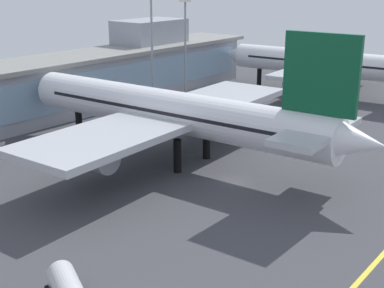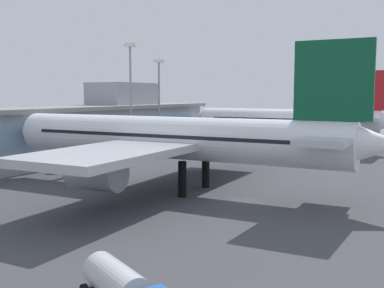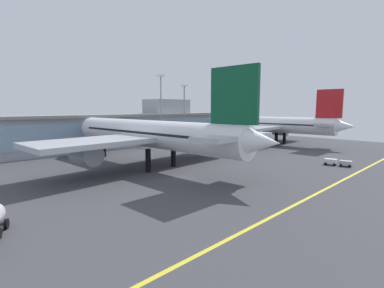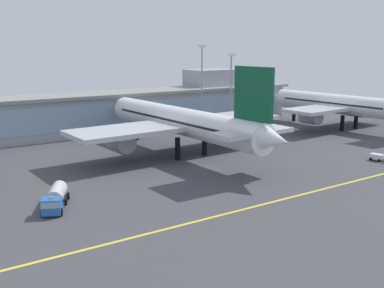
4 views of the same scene
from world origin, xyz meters
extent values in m
plane|color=#424247|center=(0.00, 0.00, 0.00)|extent=(180.00, 180.00, 0.00)
cube|color=yellow|center=(0.00, -22.00, 0.01)|extent=(144.00, 0.50, 0.01)
cube|color=#9399A3|center=(0.00, 46.19, 5.06)|extent=(119.63, 12.00, 10.11)
cube|color=#84A3BC|center=(0.00, 40.14, 5.56)|extent=(114.85, 0.20, 6.47)
cube|color=gray|center=(0.00, 46.19, 10.51)|extent=(122.63, 14.00, 0.80)
cube|color=#9399A3|center=(35.89, 48.19, 13.11)|extent=(16.00, 10.00, 6.00)
cylinder|color=black|center=(-1.91, 8.08, 2.36)|extent=(1.10, 1.10, 4.72)
cylinder|color=black|center=(5.16, 8.45, 2.36)|extent=(1.10, 1.10, 4.72)
cylinder|color=black|center=(0.43, 31.48, 2.36)|extent=(1.10, 1.10, 4.72)
cylinder|color=white|center=(1.42, 12.30, 7.37)|extent=(8.48, 50.77, 5.89)
cone|color=white|center=(0.03, 39.30, 7.37)|extent=(5.86, 5.59, 5.60)
cone|color=white|center=(2.82, -14.99, 7.81)|extent=(5.34, 6.73, 5.01)
cube|color=#84A3BC|center=(0.23, 35.52, 8.40)|extent=(4.63, 4.35, 1.77)
cube|color=black|center=(1.42, 12.30, 7.81)|extent=(8.12, 42.70, 0.47)
cube|color=#B7BAC1|center=(1.42, 12.30, 6.63)|extent=(49.82, 14.64, 0.94)
cylinder|color=#999EA8|center=(-12.45, 13.41, 4.30)|extent=(4.46, 6.77, 4.13)
cylinder|color=#999EA8|center=(15.10, 14.83, 4.30)|extent=(4.46, 6.77, 4.13)
cube|color=#0C4C2D|center=(2.56, -9.90, 15.03)|extent=(1.17, 9.12, 9.43)
cube|color=#B7BAC1|center=(2.56, -9.90, 8.25)|extent=(16.03, 6.36, 0.75)
cylinder|color=black|center=(53.82, 10.61, 2.23)|extent=(1.10, 1.10, 4.47)
cylinder|color=black|center=(60.50, 11.09, 2.23)|extent=(1.10, 1.10, 4.47)
cylinder|color=black|center=(55.72, 30.70, 2.23)|extent=(1.10, 1.10, 4.47)
cylinder|color=white|center=(56.91, 14.30, 6.98)|extent=(8.71, 43.57, 5.59)
cone|color=white|center=(55.22, 37.56, 6.98)|extent=(5.66, 5.40, 5.31)
cone|color=white|center=(58.62, -9.23, 7.40)|extent=(5.18, 6.47, 4.75)
cube|color=#84A3BC|center=(55.47, 34.16, 7.96)|extent=(4.46, 4.20, 1.68)
cube|color=black|center=(56.91, 14.30, 7.40)|extent=(8.26, 36.67, 0.45)
cube|color=#B7BAC1|center=(56.91, 14.30, 6.28)|extent=(39.90, 13.21, 0.89)
cylinder|color=#999EA8|center=(45.83, 15.06, 4.08)|extent=(4.31, 5.89, 3.91)
cylinder|color=#999EA8|center=(67.76, 16.65, 4.08)|extent=(4.31, 5.89, 3.91)
cube|color=red|center=(58.29, -4.69, 14.25)|extent=(1.23, 7.82, 8.94)
cube|color=#B7BAC1|center=(58.29, -4.69, 7.82)|extent=(12.87, 5.66, 0.72)
cylinder|color=black|center=(-29.00, -3.57, 0.55)|extent=(0.75, 1.12, 1.10)
cylinder|color=black|center=(31.28, -14.47, 0.30)|extent=(0.30, 0.63, 0.60)
cylinder|color=black|center=(32.75, -14.21, 0.30)|extent=(0.30, 0.63, 0.60)
cylinder|color=black|center=(31.60, -16.26, 0.30)|extent=(0.30, 0.63, 0.60)
cylinder|color=black|center=(33.07, -16.00, 0.30)|extent=(0.30, 0.63, 0.60)
cube|color=silver|center=(32.18, -15.23, 0.85)|extent=(1.93, 2.82, 1.10)
cylinder|color=black|center=(31.84, -17.59, 0.30)|extent=(0.28, 0.62, 0.60)
cylinder|color=black|center=(33.31, -17.33, 0.30)|extent=(0.28, 0.62, 0.60)
cylinder|color=black|center=(32.13, -19.24, 0.30)|extent=(0.28, 0.62, 0.60)
cylinder|color=black|center=(33.61, -18.98, 0.30)|extent=(0.28, 0.62, 0.60)
cube|color=#A8A8B2|center=(32.72, -18.28, 0.80)|extent=(1.90, 2.63, 1.00)
cube|color=#2D2D33|center=(32.46, -16.81, 0.45)|extent=(0.20, 0.61, 0.08)
cylinder|color=gray|center=(23.78, 36.30, 11.53)|extent=(0.44, 0.44, 23.06)
cube|color=silver|center=(23.78, 36.30, 23.41)|extent=(1.80, 1.80, 0.70)
cylinder|color=gray|center=(34.59, 36.62, 10.22)|extent=(0.44, 0.44, 20.45)
cube|color=silver|center=(34.59, 36.62, 20.80)|extent=(1.80, 1.80, 0.70)
camera|label=1|loc=(-53.64, -35.91, 26.04)|focal=49.33mm
camera|label=2|loc=(-52.94, -23.23, 13.48)|focal=43.44mm
camera|label=3|loc=(-35.11, -38.63, 13.07)|focal=26.51mm
camera|label=4|loc=(-49.39, -68.83, 22.90)|focal=41.81mm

